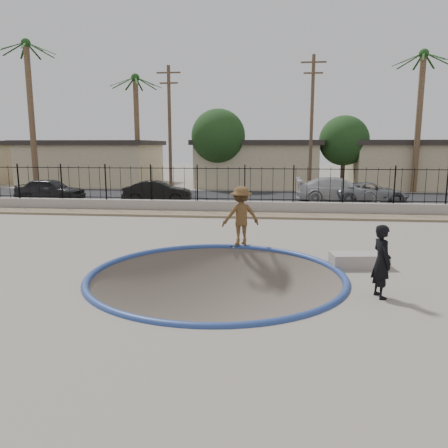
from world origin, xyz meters
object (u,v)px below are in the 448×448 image
at_px(concrete_ledge, 359,260).
at_px(car_b, 158,192).
at_px(car_d, 370,193).
at_px(videographer, 382,261).
at_px(skater, 241,219).
at_px(car_c, 339,190).
at_px(skateboard, 241,246).
at_px(car_a, 50,190).

bearing_deg(concrete_ledge, car_b, 125.99).
xyz_separation_m(car_b, car_d, (12.85, 1.55, -0.05)).
xyz_separation_m(videographer, concrete_ledge, (0.00, 2.57, -0.66)).
xyz_separation_m(skater, car_c, (5.07, 12.57, -0.22)).
bearing_deg(skateboard, car_b, 109.18).
distance_m(skater, car_c, 13.55).
distance_m(car_b, car_d, 12.94).
bearing_deg(videographer, car_a, 32.18).
distance_m(skateboard, car_a, 16.82).
distance_m(car_b, car_c, 11.08).
distance_m(car_a, car_c, 17.87).
relative_size(skater, car_c, 0.39).
xyz_separation_m(car_a, car_d, (19.69, 1.55, -0.10)).
relative_size(skater, car_d, 0.45).
xyz_separation_m(skateboard, car_d, (6.96, 12.52, 0.60)).
xyz_separation_m(videographer, car_c, (1.46, 17.25, -0.07)).
bearing_deg(car_c, concrete_ledge, 174.69).
bearing_deg(videographer, car_c, -18.90).
bearing_deg(car_b, videographer, -154.38).
height_order(skater, videographer, skater).
relative_size(skateboard, car_c, 0.15).
bearing_deg(concrete_ledge, skateboard, 149.73).
distance_m(car_a, car_d, 19.75).
relative_size(concrete_ledge, car_d, 0.36).
bearing_deg(videographer, concrete_ledge, -14.06).
relative_size(concrete_ledge, car_b, 0.40).
relative_size(videographer, car_d, 0.39).
distance_m(skateboard, car_b, 12.47).
bearing_deg(car_b, skateboard, -157.40).
height_order(skater, car_a, skater).
height_order(skater, car_b, skater).
height_order(car_a, car_c, car_c).
xyz_separation_m(skater, skateboard, (-0.00, -0.00, -0.96)).
distance_m(videographer, car_c, 17.31).
distance_m(skater, car_d, 14.33).
relative_size(car_c, car_d, 1.17).
relative_size(skateboard, car_d, 0.17).
relative_size(car_a, car_b, 1.04).
height_order(videographer, concrete_ledge, videographer).
height_order(car_b, car_c, car_c).
height_order(videographer, car_b, videographer).
bearing_deg(car_b, car_a, 84.36).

